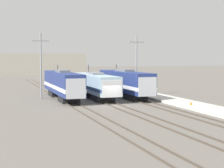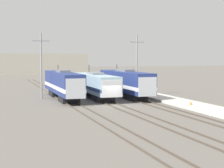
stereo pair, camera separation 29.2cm
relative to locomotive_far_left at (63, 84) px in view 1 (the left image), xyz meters
The scene contains 12 objects.
ground_plane 10.55m from the locomotive_far_left, 61.88° to the right, with size 400.00×400.00×0.00m, color #666059.
rail_pair_far_left 9.34m from the locomotive_far_left, 90.00° to the right, with size 1.51×120.00×0.15m.
rail_pair_center 10.53m from the locomotive_far_left, 61.88° to the right, with size 1.51×120.00×0.15m.
rail_pair_far_right 13.48m from the locomotive_far_left, 43.09° to the right, with size 1.51×120.00×0.15m.
locomotive_far_left is the anchor object (origin of this frame).
locomotive_center 4.88m from the locomotive_far_left, ahead, with size 3.06×16.78×4.97m.
locomotive_far_right 9.72m from the locomotive_far_left, ahead, with size 2.87×17.86×5.01m.
catenary_tower_left 4.55m from the locomotive_far_left, 151.16° to the left, with size 2.50×0.25×9.76m.
catenary_tower_right 12.70m from the locomotive_far_left, ahead, with size 2.50×0.25×9.76m.
platform 16.75m from the locomotive_far_left, 33.17° to the right, with size 4.00×120.00×0.34m.
traffic_cone 19.30m from the locomotive_far_left, 46.93° to the right, with size 0.33×0.33×0.46m.
depot_building 84.19m from the locomotive_far_left, 88.71° to the left, with size 43.15×11.43×7.52m.
Camera 1 is at (-15.14, -45.14, 6.14)m, focal length 60.00 mm.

